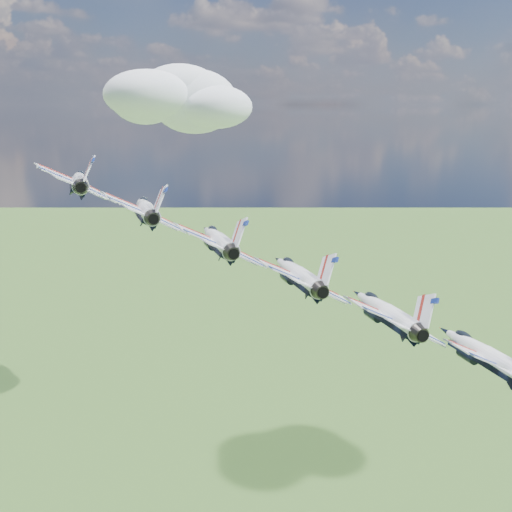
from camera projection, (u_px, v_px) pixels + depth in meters
name	position (u px, v px, depth m)	size (l,w,h in m)	color
cloud_far	(175.00, 100.00, 304.94)	(58.76, 46.17, 23.09)	white
jet_0	(79.00, 180.00, 89.56)	(11.77, 17.43, 5.21)	white
jet_1	(145.00, 209.00, 85.63)	(11.77, 17.43, 5.21)	white
jet_2	(217.00, 239.00, 81.71)	(11.77, 17.43, 5.21)	silver
jet_3	(297.00, 273.00, 77.78)	(11.77, 17.43, 5.21)	white
jet_4	(384.00, 311.00, 73.86)	(11.77, 17.43, 5.21)	white
jet_5	(482.00, 353.00, 69.93)	(11.77, 17.43, 5.21)	white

